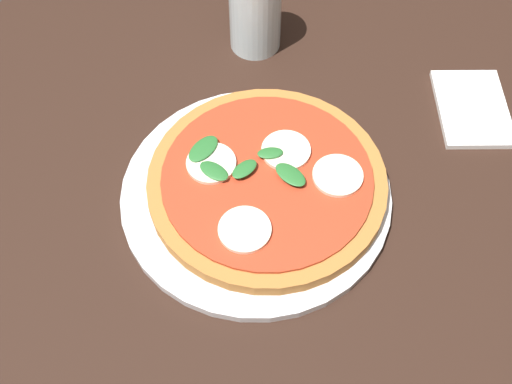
{
  "coord_description": "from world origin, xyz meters",
  "views": [
    {
      "loc": [
        -0.36,
        -0.09,
        1.39
      ],
      "look_at": [
        0.04,
        0.03,
        0.77
      ],
      "focal_mm": 44.27,
      "sensor_mm": 36.0,
      "label": 1
    }
  ],
  "objects_px": {
    "serving_tray": "(256,194)",
    "glass_cup": "(255,11)",
    "dining_table": "(270,271)",
    "pizza": "(267,181)",
    "napkin": "(472,108)"
  },
  "relations": [
    {
      "from": "pizza",
      "to": "serving_tray",
      "type": "bearing_deg",
      "value": 132.28
    },
    {
      "from": "glass_cup",
      "to": "serving_tray",
      "type": "bearing_deg",
      "value": -162.58
    },
    {
      "from": "glass_cup",
      "to": "napkin",
      "type": "bearing_deg",
      "value": -96.63
    },
    {
      "from": "pizza",
      "to": "glass_cup",
      "type": "distance_m",
      "value": 0.26
    },
    {
      "from": "pizza",
      "to": "glass_cup",
      "type": "xyz_separation_m",
      "value": [
        0.24,
        0.09,
        0.04
      ]
    },
    {
      "from": "dining_table",
      "to": "serving_tray",
      "type": "xyz_separation_m",
      "value": [
        0.04,
        0.03,
        0.12
      ]
    },
    {
      "from": "dining_table",
      "to": "pizza",
      "type": "distance_m",
      "value": 0.14
    },
    {
      "from": "dining_table",
      "to": "serving_tray",
      "type": "bearing_deg",
      "value": 39.67
    },
    {
      "from": "serving_tray",
      "to": "pizza",
      "type": "distance_m",
      "value": 0.02
    },
    {
      "from": "serving_tray",
      "to": "glass_cup",
      "type": "height_order",
      "value": "glass_cup"
    },
    {
      "from": "serving_tray",
      "to": "glass_cup",
      "type": "distance_m",
      "value": 0.27
    },
    {
      "from": "dining_table",
      "to": "serving_tray",
      "type": "relative_size",
      "value": 3.45
    },
    {
      "from": "serving_tray",
      "to": "glass_cup",
      "type": "xyz_separation_m",
      "value": [
        0.25,
        0.08,
        0.05
      ]
    },
    {
      "from": "serving_tray",
      "to": "pizza",
      "type": "xyz_separation_m",
      "value": [
        0.01,
        -0.01,
        0.02
      ]
    },
    {
      "from": "napkin",
      "to": "glass_cup",
      "type": "relative_size",
      "value": 1.11
    }
  ]
}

